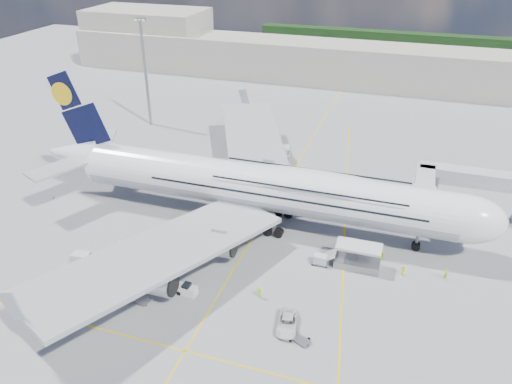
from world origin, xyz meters
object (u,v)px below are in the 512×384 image
(dolly_row_a, at_px, (82,259))
(cone_wing_left_outer, at_px, (265,150))
(crew_tug, at_px, (260,292))
(dolly_nose_near, at_px, (320,260))
(catering_truck_outer, at_px, (255,137))
(jet_bridge, at_px, (455,184))
(dolly_back, at_px, (125,250))
(crew_wing, at_px, (164,238))
(dolly_row_c, at_px, (158,274))
(crew_van, at_px, (403,270))
(crew_loader, at_px, (382,256))
(dolly_row_b, at_px, (139,299))
(cone_wing_right_inner, at_px, (174,257))
(cone_tail, at_px, (54,197))
(cone_wing_right_outer, at_px, (88,279))
(service_van, at_px, (287,323))
(light_mast, at_px, (145,72))
(airliner, at_px, (263,187))
(baggage_tug, at_px, (187,290))
(dolly_nose_far, at_px, (300,339))
(crew_nose, at_px, (446,274))
(cargo_loader, at_px, (356,259))
(cone_wing_left_inner, at_px, (287,175))
(catering_truck_inner, at_px, (271,149))

(dolly_row_a, relative_size, cone_wing_left_outer, 7.39)
(crew_tug, xyz_separation_m, cone_wing_left_outer, (-13.70, 46.43, -0.66))
(dolly_nose_near, relative_size, catering_truck_outer, 0.39)
(cone_wing_left_outer, bearing_deg, jet_bridge, -24.47)
(catering_truck_outer, relative_size, cone_wing_left_outer, 13.93)
(dolly_back, bearing_deg, crew_wing, 42.98)
(dolly_row_c, bearing_deg, crew_van, 35.81)
(jet_bridge, xyz_separation_m, crew_loader, (-9.47, -15.43, -6.10))
(dolly_row_b, height_order, catering_truck_outer, catering_truck_outer)
(cone_wing_right_inner, bearing_deg, cone_tail, 161.50)
(cone_wing_right_outer, bearing_deg, service_van, -0.35)
(service_van, bearing_deg, crew_tug, 130.45)
(service_van, height_order, crew_wing, crew_wing)
(light_mast, height_order, crew_tug, light_mast)
(jet_bridge, height_order, dolly_row_c, jet_bridge)
(airliner, relative_size, baggage_tug, 27.59)
(dolly_nose_far, relative_size, cone_wing_right_inner, 5.10)
(dolly_row_a, height_order, crew_nose, dolly_row_a)
(service_van, bearing_deg, cone_wing_right_inner, 147.42)
(service_van, relative_size, crew_loader, 3.46)
(crew_loader, bearing_deg, cone_wing_left_outer, 179.49)
(crew_loader, xyz_separation_m, crew_tug, (-14.83, -13.71, 0.14))
(dolly_row_c, height_order, dolly_back, dolly_back)
(dolly_row_a, distance_m, crew_wing, 12.57)
(crew_nose, height_order, cone_wing_right_outer, crew_nose)
(dolly_row_a, distance_m, dolly_nose_far, 34.39)
(dolly_nose_far, bearing_deg, cargo_loader, 102.93)
(baggage_tug, distance_m, service_van, 14.73)
(dolly_nose_far, height_order, crew_nose, crew_nose)
(dolly_row_a, height_order, cone_wing_right_outer, dolly_row_a)
(cone_tail, bearing_deg, dolly_row_a, -42.19)
(catering_truck_outer, xyz_separation_m, cone_wing_right_outer, (-7.27, -53.42, -1.40))
(cargo_loader, xyz_separation_m, dolly_row_c, (-26.52, -11.16, -0.87))
(light_mast, xyz_separation_m, cone_tail, (1.28, -38.95, -12.92))
(cargo_loader, relative_size, cone_wing_left_inner, 14.89)
(cargo_loader, xyz_separation_m, crew_nose, (12.50, 0.71, -0.27))
(dolly_back, bearing_deg, dolly_row_c, -31.29)
(crew_loader, height_order, crew_tug, crew_tug)
(dolly_row_c, height_order, crew_loader, crew_loader)
(light_mast, height_order, dolly_nose_near, light_mast)
(catering_truck_inner, xyz_separation_m, crew_tug, (11.37, -43.25, -1.26))
(airliner, bearing_deg, catering_truck_inner, 103.74)
(jet_bridge, relative_size, baggage_tug, 6.55)
(cone_wing_left_inner, relative_size, cone_wing_left_outer, 1.20)
(catering_truck_inner, bearing_deg, dolly_nose_far, -84.35)
(jet_bridge, bearing_deg, dolly_row_b, -138.49)
(dolly_back, distance_m, crew_loader, 38.62)
(dolly_back, height_order, baggage_tug, dolly_back)
(catering_truck_outer, relative_size, crew_nose, 3.39)
(service_van, bearing_deg, catering_truck_outer, 103.35)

